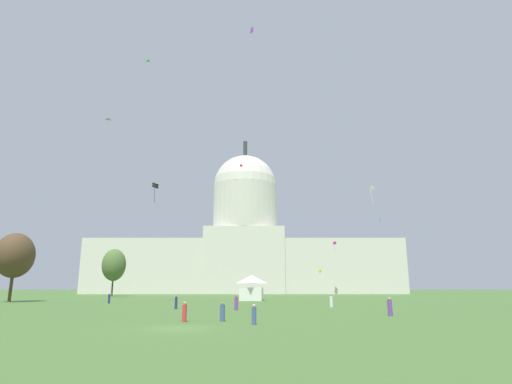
{
  "coord_description": "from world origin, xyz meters",
  "views": [
    {
      "loc": [
        5.42,
        -30.24,
        2.82
      ],
      "look_at": [
        5.14,
        94.88,
        31.51
      ],
      "focal_mm": 29.08,
      "sensor_mm": 36.0,
      "label": 1
    }
  ],
  "objects_px": {
    "kite_green_high": "(150,63)",
    "capitol_building": "(246,246)",
    "tree_west_near": "(115,265)",
    "person_red_front_right": "(185,313)",
    "person_denim_front_left": "(223,313)",
    "person_denim_lawn_far_left": "(255,315)",
    "kite_yellow_low": "(321,271)",
    "kite_pink_high": "(109,120)",
    "person_white_back_right": "(332,301)",
    "person_purple_near_tent": "(237,303)",
    "kite_white_mid": "(373,189)",
    "person_purple_front_center": "(391,308)",
    "kite_violet_high": "(253,30)",
    "kite_red_high": "(242,166)",
    "person_navy_aisle_center": "(110,299)",
    "kite_magenta_mid": "(336,243)",
    "tree_west_mid": "(16,255)",
    "kite_turquoise_mid": "(381,220)",
    "person_navy_edge_west": "(177,303)",
    "event_tent": "(253,288)",
    "kite_black_mid": "(156,186)"
  },
  "relations": [
    {
      "from": "kite_green_high",
      "to": "capitol_building",
      "type": "bearing_deg",
      "value": -64.33
    },
    {
      "from": "tree_west_near",
      "to": "person_red_front_right",
      "type": "height_order",
      "value": "tree_west_near"
    },
    {
      "from": "person_denim_front_left",
      "to": "person_denim_lawn_far_left",
      "type": "bearing_deg",
      "value": 124.34
    },
    {
      "from": "kite_yellow_low",
      "to": "kite_pink_high",
      "type": "distance_m",
      "value": 89.32
    },
    {
      "from": "person_white_back_right",
      "to": "kite_yellow_low",
      "type": "relative_size",
      "value": 0.77
    },
    {
      "from": "person_purple_near_tent",
      "to": "kite_white_mid",
      "type": "height_order",
      "value": "kite_white_mid"
    },
    {
      "from": "person_purple_front_center",
      "to": "person_denim_lawn_far_left",
      "type": "relative_size",
      "value": 1.17
    },
    {
      "from": "person_denim_lawn_far_left",
      "to": "kite_violet_high",
      "type": "bearing_deg",
      "value": -100.46
    },
    {
      "from": "person_red_front_right",
      "to": "kite_red_high",
      "type": "xyz_separation_m",
      "value": [
        0.56,
        107.48,
        44.65
      ]
    },
    {
      "from": "person_navy_aisle_center",
      "to": "kite_magenta_mid",
      "type": "height_order",
      "value": "kite_magenta_mid"
    },
    {
      "from": "person_denim_front_left",
      "to": "person_purple_front_center",
      "type": "distance_m",
      "value": 17.37
    },
    {
      "from": "tree_west_mid",
      "to": "kite_turquoise_mid",
      "type": "distance_m",
      "value": 82.25
    },
    {
      "from": "kite_yellow_low",
      "to": "kite_red_high",
      "type": "distance_m",
      "value": 48.15
    },
    {
      "from": "capitol_building",
      "to": "person_purple_near_tent",
      "type": "height_order",
      "value": "capitol_building"
    },
    {
      "from": "person_navy_edge_west",
      "to": "kite_turquoise_mid",
      "type": "distance_m",
      "value": 66.11
    },
    {
      "from": "person_purple_near_tent",
      "to": "person_denim_lawn_far_left",
      "type": "relative_size",
      "value": 1.17
    },
    {
      "from": "event_tent",
      "to": "kite_red_high",
      "type": "relative_size",
      "value": 5.9
    },
    {
      "from": "event_tent",
      "to": "person_navy_edge_west",
      "type": "relative_size",
      "value": 3.34
    },
    {
      "from": "person_red_front_right",
      "to": "kite_red_high",
      "type": "height_order",
      "value": "kite_red_high"
    },
    {
      "from": "person_purple_front_center",
      "to": "kite_violet_high",
      "type": "height_order",
      "value": "kite_violet_high"
    },
    {
      "from": "tree_west_near",
      "to": "person_navy_edge_west",
      "type": "relative_size",
      "value": 8.21
    },
    {
      "from": "kite_magenta_mid",
      "to": "kite_pink_high",
      "type": "bearing_deg",
      "value": 72.72
    },
    {
      "from": "event_tent",
      "to": "kite_red_high",
      "type": "bearing_deg",
      "value": 99.91
    },
    {
      "from": "person_red_front_right",
      "to": "kite_magenta_mid",
      "type": "xyz_separation_m",
      "value": [
        36.19,
        123.98,
        18.54
      ]
    },
    {
      "from": "person_denim_front_left",
      "to": "kite_black_mid",
      "type": "height_order",
      "value": "kite_black_mid"
    },
    {
      "from": "person_navy_aisle_center",
      "to": "kite_pink_high",
      "type": "xyz_separation_m",
      "value": [
        -13.51,
        28.17,
        45.27
      ]
    },
    {
      "from": "person_navy_aisle_center",
      "to": "kite_red_high",
      "type": "xyz_separation_m",
      "value": [
        20.26,
        68.57,
        44.59
      ]
    },
    {
      "from": "capitol_building",
      "to": "person_purple_near_tent",
      "type": "distance_m",
      "value": 129.66
    },
    {
      "from": "kite_turquoise_mid",
      "to": "event_tent",
      "type": "bearing_deg",
      "value": -176.31
    },
    {
      "from": "person_navy_edge_west",
      "to": "person_red_front_right",
      "type": "xyz_separation_m",
      "value": [
        4.53,
        -20.33,
        -0.07
      ]
    },
    {
      "from": "person_denim_lawn_far_left",
      "to": "kite_white_mid",
      "type": "xyz_separation_m",
      "value": [
        25.4,
        54.67,
        22.89
      ]
    },
    {
      "from": "kite_yellow_low",
      "to": "kite_green_high",
      "type": "bearing_deg",
      "value": 0.87
    },
    {
      "from": "person_denim_lawn_far_left",
      "to": "person_navy_edge_west",
      "type": "bearing_deg",
      "value": -77.32
    },
    {
      "from": "kite_white_mid",
      "to": "kite_pink_high",
      "type": "bearing_deg",
      "value": -26.21
    },
    {
      "from": "capitol_building",
      "to": "kite_black_mid",
      "type": "bearing_deg",
      "value": -99.79
    },
    {
      "from": "person_purple_near_tent",
      "to": "kite_yellow_low",
      "type": "bearing_deg",
      "value": 100.32
    },
    {
      "from": "person_purple_near_tent",
      "to": "event_tent",
      "type": "bearing_deg",
      "value": 112.36
    },
    {
      "from": "person_denim_front_left",
      "to": "person_white_back_right",
      "type": "bearing_deg",
      "value": -123.45
    },
    {
      "from": "capitol_building",
      "to": "tree_west_mid",
      "type": "distance_m",
      "value": 108.79
    },
    {
      "from": "tree_west_near",
      "to": "capitol_building",
      "type": "bearing_deg",
      "value": 53.56
    },
    {
      "from": "tree_west_near",
      "to": "kite_green_high",
      "type": "relative_size",
      "value": 10.85
    },
    {
      "from": "capitol_building",
      "to": "kite_yellow_low",
      "type": "height_order",
      "value": "capitol_building"
    },
    {
      "from": "tree_west_mid",
      "to": "kite_white_mid",
      "type": "bearing_deg",
      "value": 4.67
    },
    {
      "from": "tree_west_mid",
      "to": "person_denim_front_left",
      "type": "bearing_deg",
      "value": -45.74
    },
    {
      "from": "kite_violet_high",
      "to": "kite_turquoise_mid",
      "type": "xyz_separation_m",
      "value": [
        32.26,
        29.18,
        -34.17
      ]
    },
    {
      "from": "person_denim_front_left",
      "to": "person_navy_aisle_center",
      "type": "xyz_separation_m",
      "value": [
        -22.79,
        38.31,
        0.1
      ]
    },
    {
      "from": "kite_white_mid",
      "to": "kite_violet_high",
      "type": "height_order",
      "value": "kite_violet_high"
    },
    {
      "from": "tree_west_mid",
      "to": "kite_violet_high",
      "type": "distance_m",
      "value": 64.78
    },
    {
      "from": "tree_west_mid",
      "to": "tree_west_near",
      "type": "bearing_deg",
      "value": 85.75
    },
    {
      "from": "person_denim_lawn_far_left",
      "to": "person_red_front_right",
      "type": "bearing_deg",
      "value": -36.31
    }
  ]
}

